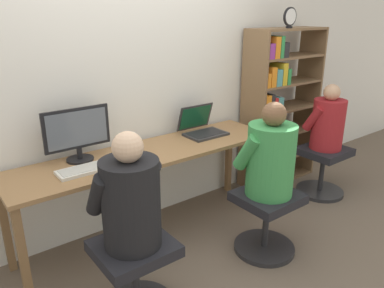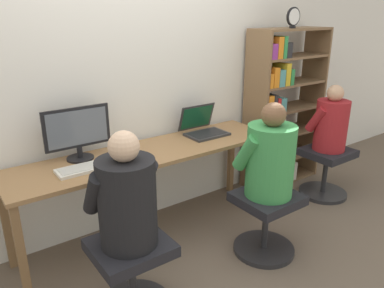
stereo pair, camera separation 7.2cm
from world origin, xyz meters
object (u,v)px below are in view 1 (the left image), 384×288
Objects in this scene: person_at_monitor at (130,198)px; person_at_laptop at (270,156)px; person_near_shelf at (328,122)px; keyboard at (91,168)px; laptop at (202,128)px; desk_clock at (290,17)px; bookshelf at (275,117)px; office_chair_left at (135,273)px; desktop_monitor at (78,134)px; office_chair_right at (266,217)px; office_chair_side at (322,167)px.

person_at_laptop reaches higher than person_at_monitor.
person_at_monitor is at bearing 177.71° from person_at_laptop.
person_at_monitor is 1.08× the size of person_near_shelf.
keyboard is at bearing 88.35° from person_at_monitor.
laptop is 1.35m from desk_clock.
desk_clock is (2.11, 0.68, 0.93)m from person_at_monitor.
laptop is 0.22× the size of bookshelf.
desktop_monitor is at bearing 88.01° from office_chair_left.
office_chair_right is 0.72× the size of person_at_monitor.
office_chair_left is 1.11m from office_chair_right.
office_chair_right is 2.60× the size of desk_clock.
office_chair_left is (-0.02, -0.60, -0.47)m from keyboard.
office_chair_side is at bearing -90.00° from person_near_shelf.
desk_clock is (1.00, 0.73, 0.93)m from person_at_laptop.
person_near_shelf reaches higher than laptop.
desktop_monitor is 2.08m from bookshelf.
laptop is at bearing 89.09° from person_at_laptop.
office_chair_right is at bearing -143.76° from desk_clock.
keyboard is 0.77m from office_chair_left.
laptop is 0.72× the size of office_chair_right.
office_chair_side is at bearing -13.35° from desktop_monitor.
laptop is at bearing 34.06° from office_chair_left.
office_chair_side is (2.30, 0.27, -0.50)m from person_at_monitor.
office_chair_right is 1.36m from bookshelf.
desktop_monitor reaches higher than person_near_shelf.
office_chair_right is at bearing -2.58° from person_at_monitor.
bookshelf is at bearing 93.17° from desk_clock.
laptop reaches higher than keyboard.
office_chair_right is 1.89m from desk_clock.
desktop_monitor is at bearing 176.51° from desk_clock.
desktop_monitor is at bearing 141.69° from person_at_laptop.
person_at_laptop is at bearing -140.93° from bookshelf.
bookshelf is (0.98, 0.01, -0.06)m from laptop.
person_at_laptop is at bearing -90.91° from laptop.
keyboard is at bearing 149.36° from office_chair_right.
laptop is 0.51× the size of person_at_laptop.
laptop is at bearing 157.94° from person_near_shelf.
keyboard reaches higher than office_chair_right.
person_at_laptop is at bearing -2.29° from person_at_monitor.
person_near_shelf is (1.19, 0.32, -0.02)m from person_at_laptop.
office_chair_side is (1.19, 0.31, -0.50)m from person_at_laptop.
office_chair_right is at bearing -30.64° from keyboard.
keyboard is at bearing 149.58° from person_at_laptop.
person_at_laptop reaches higher than office_chair_left.
desk_clock is (0.99, -0.07, 0.92)m from laptop.
desk_clock is at bearing -4.08° from laptop.
person_at_laptop is 1.28m from bookshelf.
laptop is at bearing -179.39° from bookshelf.
keyboard is at bearing -92.98° from desktop_monitor.
desktop_monitor is at bearing 141.51° from office_chair_right.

